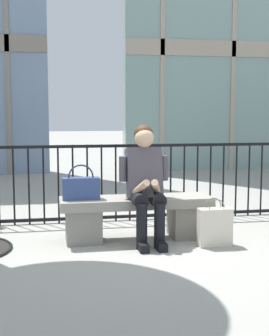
% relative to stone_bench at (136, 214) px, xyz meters
% --- Properties ---
extents(ground_plane, '(60.00, 60.00, 0.00)m').
position_rel_stone_bench_xyz_m(ground_plane, '(0.00, 0.00, -0.27)').
color(ground_plane, '#9E9B93').
extents(stone_bench, '(1.60, 0.44, 0.45)m').
position_rel_stone_bench_xyz_m(stone_bench, '(0.00, 0.00, 0.00)').
color(stone_bench, gray).
rests_on(stone_bench, ground).
extents(seated_person_with_phone, '(0.52, 0.66, 1.21)m').
position_rel_stone_bench_xyz_m(seated_person_with_phone, '(0.07, -0.13, 0.38)').
color(seated_person_with_phone, black).
rests_on(seated_person_with_phone, ground).
extents(handbag_on_bench, '(0.38, 0.14, 0.36)m').
position_rel_stone_bench_xyz_m(handbag_on_bench, '(-0.58, -0.01, 0.30)').
color(handbag_on_bench, '#33477F').
rests_on(handbag_on_bench, stone_bench).
extents(shopping_bag, '(0.34, 0.13, 0.48)m').
position_rel_stone_bench_xyz_m(shopping_bag, '(0.73, -0.40, -0.07)').
color(shopping_bag, beige).
rests_on(shopping_bag, ground).
extents(plaza_railing, '(9.99, 0.04, 0.95)m').
position_rel_stone_bench_xyz_m(plaza_railing, '(-0.00, 0.89, 0.21)').
color(plaza_railing, black).
rests_on(plaza_railing, ground).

